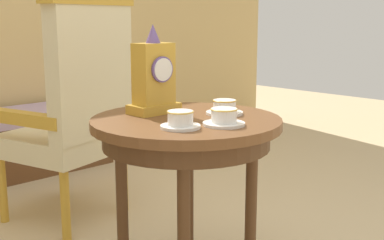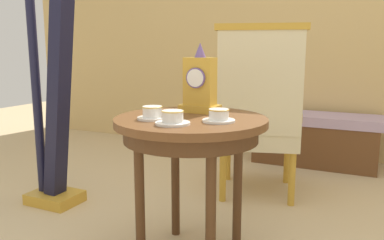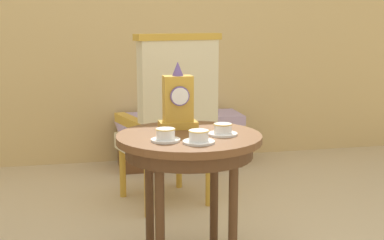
{
  "view_description": "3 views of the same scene",
  "coord_description": "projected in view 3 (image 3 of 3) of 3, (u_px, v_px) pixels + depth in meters",
  "views": [
    {
      "loc": [
        -1.23,
        -1.23,
        1.04
      ],
      "look_at": [
        0.08,
        0.14,
        0.66
      ],
      "focal_mm": 47.44,
      "sensor_mm": 36.0,
      "label": 1
    },
    {
      "loc": [
        0.75,
        -1.47,
        0.98
      ],
      "look_at": [
        0.02,
        0.07,
        0.68
      ],
      "focal_mm": 36.29,
      "sensor_mm": 36.0,
      "label": 2
    },
    {
      "loc": [
        -0.5,
        -2.28,
        1.22
      ],
      "look_at": [
        0.02,
        0.1,
        0.75
      ],
      "focal_mm": 48.64,
      "sensor_mm": 36.0,
      "label": 3
    }
  ],
  "objects": [
    {
      "name": "side_table",
      "position": [
        189.0,
        151.0,
        2.5
      ],
      "size": [
        0.7,
        0.7,
        0.68
      ],
      "color": "brown",
      "rests_on": "ground"
    },
    {
      "name": "teacup_left",
      "position": [
        166.0,
        135.0,
        2.34
      ],
      "size": [
        0.13,
        0.13,
        0.06
      ],
      "color": "white",
      "rests_on": "side_table"
    },
    {
      "name": "teacup_right",
      "position": [
        199.0,
        137.0,
        2.3
      ],
      "size": [
        0.14,
        0.14,
        0.06
      ],
      "color": "white",
      "rests_on": "side_table"
    },
    {
      "name": "teacup_center",
      "position": [
        223.0,
        130.0,
        2.46
      ],
      "size": [
        0.14,
        0.14,
        0.06
      ],
      "color": "white",
      "rests_on": "side_table"
    },
    {
      "name": "mantel_clock",
      "position": [
        178.0,
        102.0,
        2.6
      ],
      "size": [
        0.19,
        0.11,
        0.34
      ],
      "color": "gold",
      "rests_on": "side_table"
    },
    {
      "name": "armchair",
      "position": [
        171.0,
        119.0,
        3.37
      ],
      "size": [
        0.66,
        0.66,
        1.14
      ],
      "color": "beige",
      "rests_on": "ground"
    },
    {
      "name": "window_bench",
      "position": [
        179.0,
        140.0,
        4.42
      ],
      "size": [
        1.06,
        0.4,
        0.44
      ],
      "color": "#B299B7",
      "rests_on": "ground"
    }
  ]
}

